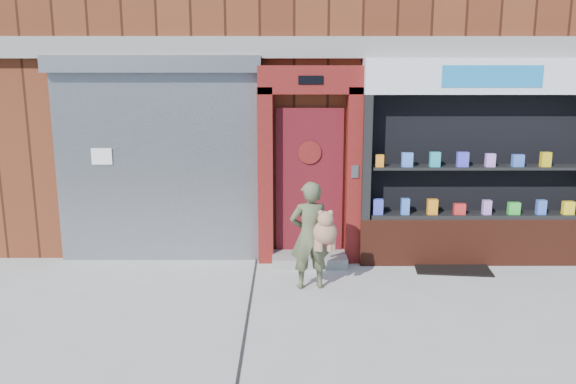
{
  "coord_description": "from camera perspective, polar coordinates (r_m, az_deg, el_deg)",
  "views": [
    {
      "loc": [
        -1.1,
        -6.28,
        2.77
      ],
      "look_at": [
        -1.07,
        1.0,
        1.25
      ],
      "focal_mm": 35.0,
      "sensor_mm": 36.0,
      "label": 1
    }
  ],
  "objects": [
    {
      "name": "ground",
      "position": [
        6.95,
        9.1,
        -11.83
      ],
      "size": [
        80.0,
        80.0,
        0.0
      ],
      "primitive_type": "plane",
      "color": "#9E9E99",
      "rests_on": "ground"
    },
    {
      "name": "pharmacy_bay",
      "position": [
        8.69,
        18.92,
        1.92
      ],
      "size": [
        3.5,
        0.41,
        3.0
      ],
      "color": "#4F1F12",
      "rests_on": "ground"
    },
    {
      "name": "red_door_bay",
      "position": [
        8.25,
        2.22,
        2.65
      ],
      "size": [
        1.52,
        0.58,
        2.9
      ],
      "color": "#58100F",
      "rests_on": "ground"
    },
    {
      "name": "building",
      "position": [
        12.38,
        5.11,
        17.47
      ],
      "size": [
        12.0,
        8.16,
        8.0
      ],
      "color": "#592514",
      "rests_on": "ground"
    },
    {
      "name": "doormat",
      "position": [
        8.65,
        16.24,
        -7.27
      ],
      "size": [
        1.14,
        0.86,
        0.03
      ],
      "primitive_type": "cube",
      "rotation": [
        0.0,
        0.0,
        -0.11
      ],
      "color": "black",
      "rests_on": "ground"
    },
    {
      "name": "woman",
      "position": [
        7.32,
        2.43,
        -4.35
      ],
      "size": [
        0.63,
        0.52,
        1.44
      ],
      "color": "#4E5739",
      "rests_on": "ground"
    },
    {
      "name": "shutter_bay",
      "position": [
        8.49,
        -13.2,
        4.39
      ],
      "size": [
        3.1,
        0.3,
        3.04
      ],
      "color": "gray",
      "rests_on": "ground"
    }
  ]
}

